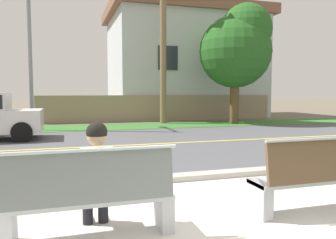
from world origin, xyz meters
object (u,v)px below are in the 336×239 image
(seated_person_white, at_px, (97,173))
(shade_tree_left, at_px, (238,46))
(bench_left, at_px, (91,199))
(bench_right, at_px, (318,178))
(streetlamp, at_px, (29,20))

(seated_person_white, height_order, shade_tree_left, shade_tree_left)
(bench_left, distance_m, seated_person_white, 0.29)
(bench_right, relative_size, seated_person_white, 1.41)
(bench_right, xyz_separation_m, seated_person_white, (-2.79, 0.17, 0.22))
(bench_left, distance_m, streetlamp, 12.11)
(bench_right, height_order, seated_person_white, seated_person_white)
(bench_right, xyz_separation_m, streetlamp, (-4.44, 11.31, 4.02))
(bench_right, distance_m, seated_person_white, 2.81)
(seated_person_white, bearing_deg, streetlamp, 98.43)
(streetlamp, xyz_separation_m, shade_tree_left, (9.50, 0.12, -0.66))
(bench_left, bearing_deg, shade_tree_left, 55.24)
(seated_person_white, xyz_separation_m, shade_tree_left, (7.85, 11.26, 3.13))
(bench_left, height_order, bench_right, same)
(streetlamp, height_order, shade_tree_left, streetlamp)
(seated_person_white, distance_m, streetlamp, 11.88)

